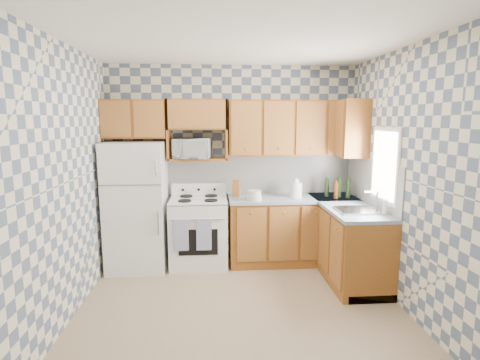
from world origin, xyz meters
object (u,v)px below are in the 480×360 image
object	(u,v)px
stove_body	(199,232)
electric_kettle	(296,190)
refrigerator	(137,206)
microwave	(192,148)

from	to	relation	value
stove_body	electric_kettle	bearing A→B (deg)	-1.06
refrigerator	stove_body	bearing A→B (deg)	1.78
stove_body	microwave	xyz separation A→B (m)	(-0.07, 0.10, 1.13)
microwave	electric_kettle	world-z (taller)	microwave
stove_body	electric_kettle	size ratio (longest dim) A/B	4.39
stove_body	microwave	world-z (taller)	microwave
refrigerator	microwave	distance (m)	1.05
refrigerator	microwave	bearing A→B (deg)	9.64
refrigerator	electric_kettle	size ratio (longest dim) A/B	8.19
microwave	electric_kettle	bearing A→B (deg)	2.21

